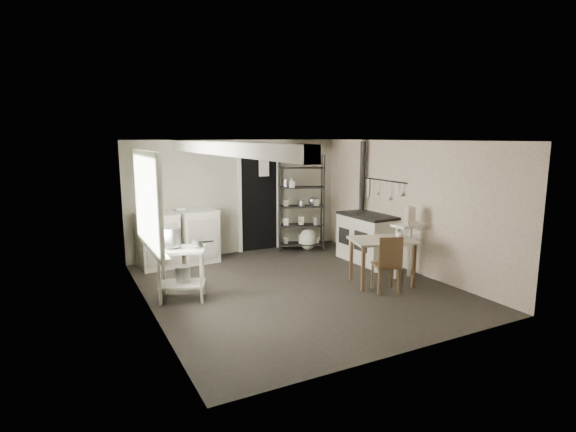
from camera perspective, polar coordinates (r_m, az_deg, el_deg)
name	(u,v)px	position (r m, az deg, el deg)	size (l,w,h in m)	color
floor	(297,287)	(7.24, 1.10, -8.97)	(5.00, 5.00, 0.00)	black
ceiling	(297,141)	(6.85, 1.17, 9.54)	(5.00, 5.00, 0.00)	white
wall_back	(238,197)	(9.21, -6.31, 2.42)	(4.50, 0.02, 2.30)	#9C9985
wall_front	(409,252)	(4.95, 15.10, -4.44)	(4.50, 0.02, 2.30)	#9C9985
wall_left	(148,229)	(6.22, -17.40, -1.63)	(0.02, 5.00, 2.30)	#9C9985
wall_right	(408,206)	(8.26, 15.00, 1.27)	(0.02, 5.00, 2.30)	#9C9985
window	(146,201)	(6.37, -17.62, 1.81)	(0.12, 1.76, 1.28)	silver
doorway	(259,203)	(9.37, -3.66, 1.67)	(0.96, 0.10, 2.08)	silver
ceiling_beam	(221,148)	(6.37, -8.47, 8.50)	(0.18, 5.00, 0.18)	silver
wallpaper_panel	(408,206)	(8.25, 14.95, 1.26)	(0.01, 5.00, 2.30)	beige
utensil_rail	(384,181)	(8.62, 12.14, 4.42)	(0.06, 1.20, 0.44)	#ACABAE
prep_table	(182,273)	(6.76, -13.30, -7.09)	(0.68, 0.48, 0.77)	silver
stockpot	(172,237)	(6.65, -14.49, -2.62)	(0.25, 0.25, 0.27)	#ACABAE
saucepan	(198,243)	(6.62, -11.41, -3.35)	(0.17, 0.17, 0.09)	#ACABAE
bucket	(183,274)	(6.78, -13.21, -7.16)	(0.21, 0.21, 0.23)	#ACABAE
base_cabinets	(178,240)	(8.64, -13.77, -2.97)	(1.52, 0.65, 1.00)	beige
mixing_bowl	(181,214)	(8.53, -13.41, 0.28)	(0.28, 0.28, 0.07)	white
counter_cup	(156,216)	(8.36, -16.45, 0.02)	(0.11, 0.11, 0.09)	white
shelf_rack	(301,205)	(9.37, 1.68, 1.38)	(0.95, 0.37, 2.00)	black
shelf_jar	(292,186)	(9.15, 0.48, 3.84)	(0.09, 0.09, 0.20)	white
storage_box_a	(292,154)	(9.21, 0.55, 7.86)	(0.33, 0.29, 0.22)	beige
storage_box_b	(309,155)	(9.29, 2.66, 7.74)	(0.30, 0.28, 0.19)	beige
stove	(367,239)	(8.72, 10.00, -2.84)	(0.64, 1.16, 0.91)	beige
stovepipe	(362,176)	(9.01, 9.43, 5.00)	(0.11, 0.11, 1.39)	black
side_ledge	(409,252)	(7.91, 15.08, -4.43)	(0.60, 0.32, 0.92)	silver
oats_box	(409,219)	(7.74, 15.17, -0.35)	(0.12, 0.20, 0.31)	beige
work_table	(382,261)	(7.44, 11.81, -5.62)	(0.98, 0.68, 0.74)	beige
table_cup	(399,235)	(7.42, 13.90, -2.33)	(0.10, 0.10, 0.09)	white
chair	(386,261)	(7.07, 12.37, -5.58)	(0.37, 0.39, 0.89)	#503722
flour_sack	(308,239)	(9.49, 2.57, -2.88)	(0.38, 0.32, 0.45)	silver
floor_crock	(377,268)	(8.14, 11.26, -6.46)	(0.13, 0.13, 0.16)	white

